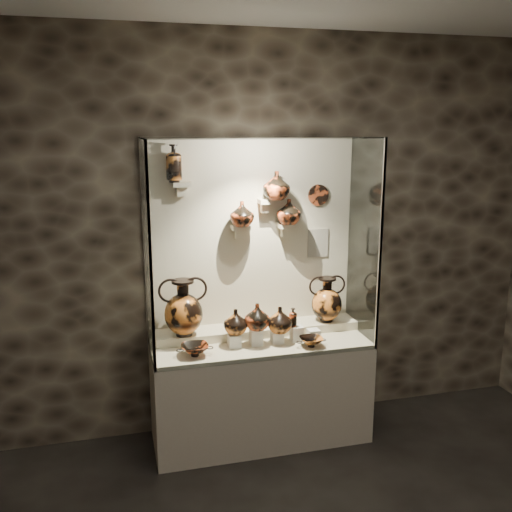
{
  "coord_description": "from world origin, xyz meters",
  "views": [
    {
      "loc": [
        -1.09,
        -1.86,
        2.49
      ],
      "look_at": [
        -0.03,
        2.19,
        1.52
      ],
      "focal_mm": 40.0,
      "sensor_mm": 36.0,
      "label": 1
    }
  ],
  "objects_px": {
    "jug_c": "(280,320)",
    "ovoid_vase_c": "(289,212)",
    "amphora_left": "(183,308)",
    "ovoid_vase_a": "(242,214)",
    "kylix_right": "(311,341)",
    "jug_b": "(257,317)",
    "amphora_right": "(327,299)",
    "kylix_left": "(195,349)",
    "lekythos_tall": "(174,161)",
    "ovoid_vase_b": "(276,185)",
    "jug_a": "(236,322)",
    "lekythos_small": "(293,316)"
  },
  "relations": [
    {
      "from": "jug_c",
      "to": "jug_b",
      "type": "bearing_deg",
      "value": -169.33
    },
    {
      "from": "jug_b",
      "to": "ovoid_vase_b",
      "type": "xyz_separation_m",
      "value": [
        0.22,
        0.25,
        0.97
      ]
    },
    {
      "from": "amphora_left",
      "to": "jug_b",
      "type": "xyz_separation_m",
      "value": [
        0.54,
        -0.18,
        -0.06
      ]
    },
    {
      "from": "jug_a",
      "to": "lekythos_small",
      "type": "bearing_deg",
      "value": 8.61
    },
    {
      "from": "lekythos_small",
      "to": "ovoid_vase_c",
      "type": "xyz_separation_m",
      "value": [
        0.04,
        0.25,
        0.78
      ]
    },
    {
      "from": "amphora_right",
      "to": "jug_a",
      "type": "distance_m",
      "value": 0.83
    },
    {
      "from": "jug_a",
      "to": "kylix_left",
      "type": "distance_m",
      "value": 0.38
    },
    {
      "from": "jug_a",
      "to": "lekythos_tall",
      "type": "distance_m",
      "value": 1.29
    },
    {
      "from": "ovoid_vase_c",
      "to": "lekythos_tall",
      "type": "bearing_deg",
      "value": -157.21
    },
    {
      "from": "jug_b",
      "to": "jug_c",
      "type": "bearing_deg",
      "value": 16.27
    },
    {
      "from": "amphora_left",
      "to": "ovoid_vase_c",
      "type": "relative_size",
      "value": 2.23
    },
    {
      "from": "kylix_left",
      "to": "jug_b",
      "type": "bearing_deg",
      "value": 12.14
    },
    {
      "from": "ovoid_vase_a",
      "to": "amphora_right",
      "type": "bearing_deg",
      "value": 10.56
    },
    {
      "from": "amphora_left",
      "to": "jug_a",
      "type": "height_order",
      "value": "amphora_left"
    },
    {
      "from": "amphora_right",
      "to": "lekythos_small",
      "type": "bearing_deg",
      "value": -155.59
    },
    {
      "from": "jug_a",
      "to": "jug_c",
      "type": "relative_size",
      "value": 0.95
    },
    {
      "from": "jug_b",
      "to": "kylix_left",
      "type": "height_order",
      "value": "jug_b"
    },
    {
      "from": "amphora_right",
      "to": "jug_b",
      "type": "distance_m",
      "value": 0.68
    },
    {
      "from": "jug_c",
      "to": "ovoid_vase_c",
      "type": "height_order",
      "value": "ovoid_vase_c"
    },
    {
      "from": "jug_b",
      "to": "kylix_right",
      "type": "distance_m",
      "value": 0.45
    },
    {
      "from": "jug_c",
      "to": "kylix_left",
      "type": "xyz_separation_m",
      "value": [
        -0.67,
        -0.08,
        -0.14
      ]
    },
    {
      "from": "ovoid_vase_c",
      "to": "kylix_right",
      "type": "bearing_deg",
      "value": -55.23
    },
    {
      "from": "jug_b",
      "to": "jug_c",
      "type": "xyz_separation_m",
      "value": [
        0.18,
        0.0,
        -0.04
      ]
    },
    {
      "from": "jug_a",
      "to": "jug_c",
      "type": "distance_m",
      "value": 0.34
    },
    {
      "from": "amphora_right",
      "to": "lekythos_tall",
      "type": "height_order",
      "value": "lekythos_tall"
    },
    {
      "from": "lekythos_small",
      "to": "kylix_right",
      "type": "distance_m",
      "value": 0.24
    },
    {
      "from": "ovoid_vase_a",
      "to": "ovoid_vase_b",
      "type": "height_order",
      "value": "ovoid_vase_b"
    },
    {
      "from": "amphora_right",
      "to": "lekythos_small",
      "type": "height_order",
      "value": "amphora_right"
    },
    {
      "from": "lekythos_small",
      "to": "kylix_right",
      "type": "bearing_deg",
      "value": -49.62
    },
    {
      "from": "amphora_right",
      "to": "amphora_left",
      "type": "bearing_deg",
      "value": 177.45
    },
    {
      "from": "lekythos_tall",
      "to": "ovoid_vase_b",
      "type": "relative_size",
      "value": 1.43
    },
    {
      "from": "amphora_right",
      "to": "jug_c",
      "type": "height_order",
      "value": "amphora_right"
    },
    {
      "from": "amphora_left",
      "to": "ovoid_vase_a",
      "type": "xyz_separation_m",
      "value": [
        0.48,
        0.08,
        0.69
      ]
    },
    {
      "from": "lekythos_tall",
      "to": "ovoid_vase_b",
      "type": "bearing_deg",
      "value": -27.19
    },
    {
      "from": "kylix_right",
      "to": "amphora_left",
      "type": "bearing_deg",
      "value": 154.94
    },
    {
      "from": "amphora_right",
      "to": "jug_b",
      "type": "relative_size",
      "value": 1.84
    },
    {
      "from": "kylix_right",
      "to": "ovoid_vase_c",
      "type": "height_order",
      "value": "ovoid_vase_c"
    },
    {
      "from": "lekythos_tall",
      "to": "ovoid_vase_c",
      "type": "relative_size",
      "value": 1.59
    },
    {
      "from": "jug_b",
      "to": "lekythos_tall",
      "type": "distance_m",
      "value": 1.32
    },
    {
      "from": "kylix_left",
      "to": "ovoid_vase_a",
      "type": "xyz_separation_m",
      "value": [
        0.44,
        0.34,
        0.93
      ]
    },
    {
      "from": "lekythos_tall",
      "to": "ovoid_vase_a",
      "type": "distance_m",
      "value": 0.65
    },
    {
      "from": "jug_c",
      "to": "kylix_left",
      "type": "bearing_deg",
      "value": -162.68
    },
    {
      "from": "amphora_left",
      "to": "ovoid_vase_a",
      "type": "distance_m",
      "value": 0.85
    },
    {
      "from": "jug_c",
      "to": "ovoid_vase_a",
      "type": "relative_size",
      "value": 1.04
    },
    {
      "from": "lekythos_small",
      "to": "ovoid_vase_b",
      "type": "relative_size",
      "value": 0.77
    },
    {
      "from": "lekythos_small",
      "to": "kylix_left",
      "type": "height_order",
      "value": "lekythos_small"
    },
    {
      "from": "jug_b",
      "to": "jug_c",
      "type": "distance_m",
      "value": 0.18
    },
    {
      "from": "amphora_right",
      "to": "kylix_right",
      "type": "bearing_deg",
      "value": -131.02
    },
    {
      "from": "jug_b",
      "to": "ovoid_vase_b",
      "type": "height_order",
      "value": "ovoid_vase_b"
    },
    {
      "from": "ovoid_vase_c",
      "to": "jug_b",
      "type": "bearing_deg",
      "value": -116.58
    }
  ]
}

